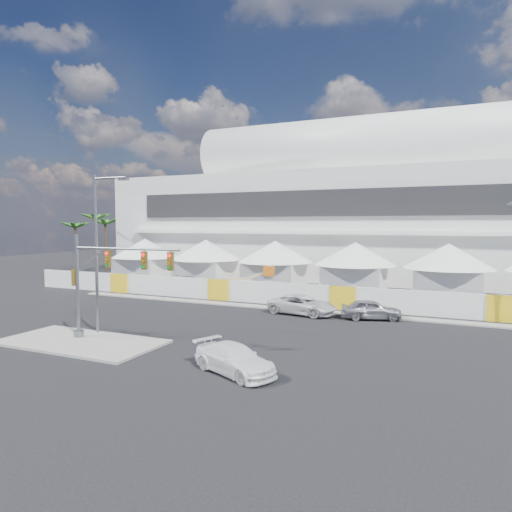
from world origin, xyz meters
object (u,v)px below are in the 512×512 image
at_px(pickup_near, 234,359).
at_px(boom_lift, 234,289).
at_px(lot_car_c, 191,283).
at_px(streetlight_median, 99,243).
at_px(pickup_curb, 302,305).
at_px(traffic_mast, 100,282).
at_px(lot_car_a, 507,305).
at_px(sedan_silver, 371,309).

distance_m(pickup_near, boom_lift, 22.67).
height_order(lot_car_c, streetlight_median, streetlight_median).
relative_size(pickup_curb, traffic_mast, 0.69).
bearing_deg(streetlight_median, pickup_near, -16.28).
bearing_deg(traffic_mast, pickup_near, -10.67).
relative_size(pickup_curb, pickup_near, 1.15).
height_order(lot_car_a, lot_car_c, lot_car_a).
bearing_deg(pickup_near, traffic_mast, 103.20).
bearing_deg(boom_lift, sedan_silver, -17.37).
distance_m(lot_car_c, streetlight_median, 21.82).
relative_size(sedan_silver, boom_lift, 0.70).
relative_size(pickup_near, lot_car_c, 0.97).
bearing_deg(lot_car_c, traffic_mast, -160.01).
relative_size(pickup_near, streetlight_median, 0.47).
relative_size(lot_car_c, traffic_mast, 0.62).
xyz_separation_m(sedan_silver, boom_lift, (-14.11, 4.65, 0.11)).
height_order(lot_car_a, streetlight_median, streetlight_median).
distance_m(pickup_curb, lot_car_a, 16.47).
xyz_separation_m(lot_car_c, streetlight_median, (5.95, -20.30, 5.32)).
bearing_deg(pickup_near, boom_lift, 50.87).
bearing_deg(sedan_silver, streetlight_median, 110.34).
bearing_deg(boom_lift, pickup_near, -62.13).
bearing_deg(traffic_mast, boom_lift, 90.38).
xyz_separation_m(sedan_silver, lot_car_a, (9.66, 6.35, -0.02)).
distance_m(sedan_silver, lot_car_a, 11.56).
distance_m(sedan_silver, pickup_curb, 5.42).
bearing_deg(pickup_curb, sedan_silver, -78.26).
xyz_separation_m(pickup_near, streetlight_median, (-11.51, 3.36, 5.35)).
xyz_separation_m(pickup_curb, boom_lift, (-8.70, 4.93, 0.12)).
distance_m(pickup_near, streetlight_median, 13.13).
bearing_deg(sedan_silver, lot_car_c, 51.00).
bearing_deg(boom_lift, traffic_mast, -88.75).
relative_size(sedan_silver, lot_car_c, 0.91).
height_order(pickup_near, lot_car_c, lot_car_c).
xyz_separation_m(pickup_near, lot_car_c, (-17.46, 23.67, 0.02)).
bearing_deg(sedan_silver, traffic_mast, 116.12).
distance_m(pickup_curb, streetlight_median, 16.37).
bearing_deg(pickup_near, lot_car_a, -7.74).
height_order(pickup_curb, streetlight_median, streetlight_median).
height_order(lot_car_a, traffic_mast, traffic_mast).
bearing_deg(boom_lift, lot_car_c, 155.09).
xyz_separation_m(sedan_silver, pickup_curb, (-5.42, -0.28, -0.00)).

